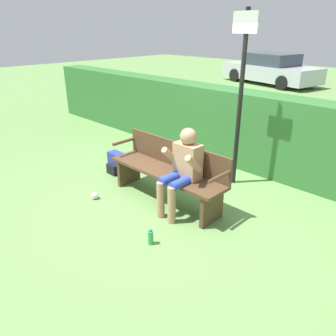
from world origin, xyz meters
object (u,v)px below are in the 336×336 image
(person_seated, at_px, (182,167))
(signpost, at_px, (241,90))
(water_bottle, at_px, (151,237))
(parked_car, at_px, (270,70))
(backpack, at_px, (116,163))
(park_bench, at_px, (169,170))

(person_seated, xyz_separation_m, signpost, (-0.01, 1.31, 0.86))
(water_bottle, height_order, parked_car, parked_car)
(person_seated, relative_size, backpack, 3.15)
(water_bottle, distance_m, signpost, 2.62)
(person_seated, height_order, parked_car, parked_car)
(person_seated, relative_size, parked_car, 0.26)
(backpack, xyz_separation_m, water_bottle, (2.01, -1.01, -0.09))
(park_bench, distance_m, parked_car, 11.98)
(person_seated, height_order, water_bottle, person_seated)
(park_bench, distance_m, backpack, 1.40)
(water_bottle, xyz_separation_m, parked_car, (-5.07, 12.10, 0.54))
(park_bench, xyz_separation_m, parked_car, (-4.42, 11.13, 0.16))
(parked_car, bearing_deg, park_bench, -56.51)
(water_bottle, relative_size, signpost, 0.07)
(backpack, xyz_separation_m, signpost, (1.74, 1.15, 1.38))
(park_bench, bearing_deg, person_seated, -17.48)
(park_bench, height_order, person_seated, person_seated)
(parked_car, bearing_deg, backpack, -62.77)
(person_seated, bearing_deg, signpost, 90.40)
(backpack, relative_size, water_bottle, 1.91)
(person_seated, xyz_separation_m, parked_car, (-4.81, 11.25, -0.06))
(person_seated, bearing_deg, parked_car, 113.13)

